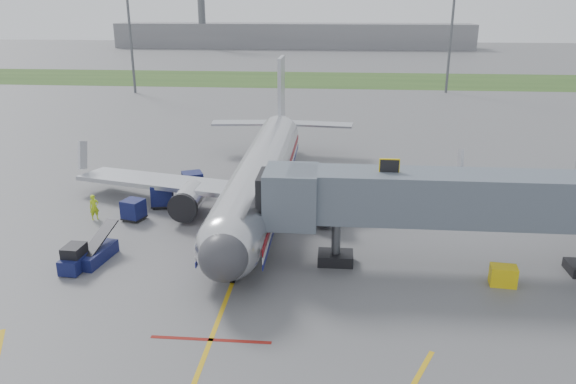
# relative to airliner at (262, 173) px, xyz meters

# --- Properties ---
(ground) EXTENTS (400.00, 400.00, 0.00)m
(ground) POSITION_rel_airliner_xyz_m (-0.00, -15.25, -2.65)
(ground) COLOR #565659
(ground) RESTS_ON ground
(grass_strip) EXTENTS (300.00, 25.00, 0.01)m
(grass_strip) POSITION_rel_airliner_xyz_m (-0.00, 74.75, -2.64)
(grass_strip) COLOR #2D4C1E
(grass_strip) RESTS_ON ground
(airliner) EXTENTS (32.10, 35.67, 10.25)m
(airliner) POSITION_rel_airliner_xyz_m (0.00, 0.00, 0.00)
(airliner) COLOR silver
(airliner) RESTS_ON ground
(jet_bridge) EXTENTS (25.30, 4.00, 6.90)m
(jet_bridge) POSITION_rel_airliner_xyz_m (12.86, -10.25, 1.82)
(jet_bridge) COLOR slate
(jet_bridge) RESTS_ON ground
(light_mast_left) EXTENTS (2.00, 0.44, 20.40)m
(light_mast_left) POSITION_rel_airliner_xyz_m (-30.00, 54.75, 8.13)
(light_mast_left) COLOR #595B60
(light_mast_left) RESTS_ON ground
(light_mast_right) EXTENTS (2.00, 0.44, 20.40)m
(light_mast_right) POSITION_rel_airliner_xyz_m (25.00, 59.75, 8.13)
(light_mast_right) COLOR #595B60
(light_mast_right) RESTS_ON ground
(distant_terminal) EXTENTS (120.00, 14.00, 8.00)m
(distant_terminal) POSITION_rel_airliner_xyz_m (-10.00, 154.75, 1.35)
(distant_terminal) COLOR slate
(distant_terminal) RESTS_ON ground
(baggage_tug) EXTENTS (1.31, 2.35, 1.60)m
(baggage_tug) POSITION_rel_airliner_xyz_m (-9.90, -12.54, -1.94)
(baggage_tug) COLOR #0E103D
(baggage_tug) RESTS_ON ground
(baggage_cart_a) EXTENTS (2.04, 2.04, 1.85)m
(baggage_cart_a) POSITION_rel_airliner_xyz_m (-7.90, -1.18, -1.70)
(baggage_cart_a) COLOR #0E103D
(baggage_cart_a) RESTS_ON ground
(baggage_cart_b) EXTENTS (1.82, 1.82, 1.57)m
(baggage_cart_b) POSITION_rel_airliner_xyz_m (-9.20, -4.20, -1.84)
(baggage_cart_b) COLOR #0E103D
(baggage_cart_b) RESTS_ON ground
(baggage_cart_c) EXTENTS (2.22, 2.22, 1.81)m
(baggage_cart_c) POSITION_rel_airliner_xyz_m (-6.31, 2.32, -1.72)
(baggage_cart_c) COLOR #0E103D
(baggage_cart_c) RESTS_ON ground
(belt_loader) EXTENTS (1.76, 4.13, 1.96)m
(belt_loader) POSITION_rel_airliner_xyz_m (-9.13, -11.21, -2.16)
(belt_loader) COLOR #0E103D
(belt_loader) RESTS_ON ground
(ground_power_cart) EXTENTS (1.57, 1.13, 1.18)m
(ground_power_cart) POSITION_rel_airliner_xyz_m (15.71, -12.25, -2.06)
(ground_power_cart) COLOR #DEBF0D
(ground_power_cart) RESTS_ON ground
(ramp_worker) EXTENTS (0.84, 0.81, 1.94)m
(ramp_worker) POSITION_rel_airliner_xyz_m (-12.15, -4.41, -1.67)
(ramp_worker) COLOR #B8DF1A
(ramp_worker) RESTS_ON ground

